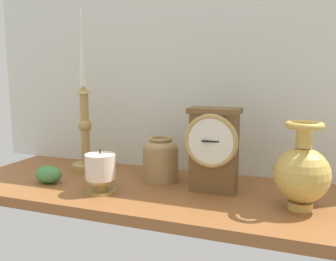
{
  "coord_description": "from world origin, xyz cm",
  "views": [
    {
      "loc": [
        32.11,
        -78.68,
        27.59
      ],
      "look_at": [
        2.75,
        0.0,
        14.0
      ],
      "focal_mm": 39.37,
      "sensor_mm": 36.0,
      "label": 1
    }
  ],
  "objects_px": {
    "candlestick_tall_left": "(85,117)",
    "brass_vase_jar": "(161,158)",
    "pillar_candle_front": "(101,171)",
    "brass_vase_bulbous": "(302,172)",
    "mantel_clock": "(214,148)"
  },
  "relations": [
    {
      "from": "candlestick_tall_left",
      "to": "brass_vase_jar",
      "type": "relative_size",
      "value": 3.99
    },
    {
      "from": "candlestick_tall_left",
      "to": "pillar_candle_front",
      "type": "relative_size",
      "value": 4.44
    },
    {
      "from": "candlestick_tall_left",
      "to": "brass_vase_bulbous",
      "type": "relative_size",
      "value": 2.52
    },
    {
      "from": "brass_vase_jar",
      "to": "brass_vase_bulbous",
      "type": "bearing_deg",
      "value": -14.19
    },
    {
      "from": "candlestick_tall_left",
      "to": "brass_vase_bulbous",
      "type": "distance_m",
      "value": 0.59
    },
    {
      "from": "mantel_clock",
      "to": "brass_vase_jar",
      "type": "bearing_deg",
      "value": 167.14
    },
    {
      "from": "mantel_clock",
      "to": "pillar_candle_front",
      "type": "bearing_deg",
      "value": -157.72
    },
    {
      "from": "brass_vase_bulbous",
      "to": "pillar_candle_front",
      "type": "height_order",
      "value": "brass_vase_bulbous"
    },
    {
      "from": "brass_vase_bulbous",
      "to": "brass_vase_jar",
      "type": "xyz_separation_m",
      "value": [
        -0.34,
        0.09,
        -0.02
      ]
    },
    {
      "from": "mantel_clock",
      "to": "pillar_candle_front",
      "type": "distance_m",
      "value": 0.26
    },
    {
      "from": "brass_vase_bulbous",
      "to": "pillar_candle_front",
      "type": "relative_size",
      "value": 1.76
    },
    {
      "from": "mantel_clock",
      "to": "candlestick_tall_left",
      "type": "height_order",
      "value": "candlestick_tall_left"
    },
    {
      "from": "brass_vase_bulbous",
      "to": "candlestick_tall_left",
      "type": "bearing_deg",
      "value": 169.39
    },
    {
      "from": "mantel_clock",
      "to": "brass_vase_jar",
      "type": "xyz_separation_m",
      "value": [
        -0.14,
        0.03,
        -0.04
      ]
    },
    {
      "from": "mantel_clock",
      "to": "pillar_candle_front",
      "type": "relative_size",
      "value": 1.91
    }
  ]
}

